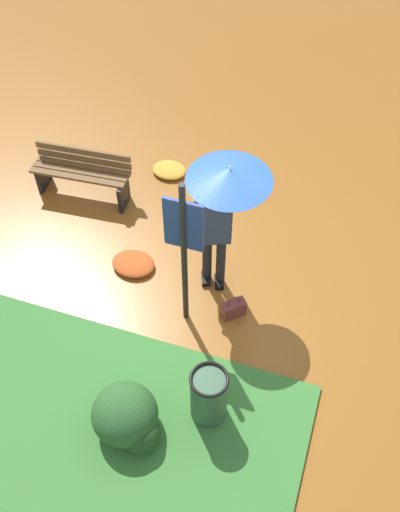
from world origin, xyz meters
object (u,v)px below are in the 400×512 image
object	(u,v)px
handbag	(234,309)
info_sign_post	(184,241)
trash_bin	(209,397)
person_with_umbrella	(223,198)
park_bench	(82,173)

from	to	relation	value
handbag	info_sign_post	bearing A→B (deg)	-160.41
trash_bin	person_with_umbrella	bearing A→B (deg)	103.19
info_sign_post	handbag	bearing A→B (deg)	19.59
info_sign_post	handbag	world-z (taller)	info_sign_post
person_with_umbrella	info_sign_post	bearing A→B (deg)	-110.14
info_sign_post	handbag	xyz separation A→B (m)	(0.55, 0.20, -1.32)
person_with_umbrella	handbag	distance (m)	1.53
park_bench	info_sign_post	bearing A→B (deg)	-36.68
handbag	trash_bin	distance (m)	1.39
person_with_umbrella	trash_bin	xyz separation A→B (m)	(0.42, -1.81, -1.13)
person_with_umbrella	info_sign_post	world-z (taller)	info_sign_post
handbag	park_bench	distance (m)	3.01
park_bench	trash_bin	xyz separation A→B (m)	(2.77, -2.73, 0.02)
info_sign_post	person_with_umbrella	bearing A→B (deg)	69.86
handbag	trash_bin	bearing A→B (deg)	-85.58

